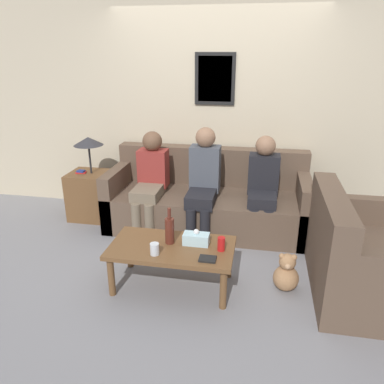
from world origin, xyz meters
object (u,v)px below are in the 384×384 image
Objects in this scene: person_right at (263,183)px; coffee_table at (172,251)px; couch_side at (363,260)px; wine_bottle at (170,230)px; drinking_glass at (155,249)px; teddy_bear at (286,274)px; couch_main at (208,201)px; person_middle at (203,179)px; person_left at (150,177)px.

coffee_table is at bearing -123.32° from person_right.
wine_bottle is (-1.69, -0.17, 0.22)m from couch_side.
wine_bottle reaches higher than drinking_glass.
teddy_bear is at bearing -76.50° from person_right.
couch_main is 1.32m from coffee_table.
coffee_table is 0.95× the size of person_right.
drinking_glass is 0.09× the size of person_right.
person_middle is (0.13, 1.06, 0.13)m from wine_bottle.
drinking_glass is at bearing -123.23° from person_right.
teddy_bear is (-0.64, -0.10, -0.16)m from couch_side.
couch_side is 1.13× the size of coffee_table.
teddy_bear is (1.12, 0.30, -0.30)m from drinking_glass.
wine_bottle is at bearing -125.61° from person_right.
couch_side is at bearing 12.62° from drinking_glass.
coffee_table is (-0.13, -1.32, 0.04)m from couch_main.
person_middle is at bearing -2.35° from person_left.
coffee_table is 1.42m from person_right.
drinking_glass is at bearing -165.10° from teddy_bear.
teddy_bear is at bearing 4.25° from wine_bottle.
coffee_table is 3.24× the size of wine_bottle.
coffee_table is 0.19m from wine_bottle.
person_middle is (0.63, -0.03, 0.03)m from person_left.
wine_bottle is 1.11m from teddy_bear.
person_right is (-0.89, 0.94, 0.32)m from couch_side.
coffee_table is (-1.66, -0.23, 0.04)m from couch_side.
wine_bottle is 1.20m from person_left.
wine_bottle is 3.34× the size of drinking_glass.
couch_main is 1.91× the size of person_middle.
couch_side is at bearing 8.56° from teddy_bear.
person_left is (-2.18, 0.92, 0.32)m from couch_side.
person_middle is at bearing 132.75° from teddy_bear.
drinking_glass is (-0.11, -0.17, 0.11)m from coffee_table.
person_middle is at bearing 60.20° from couch_side.
teddy_bear is at bearing 98.56° from couch_side.
person_left reaches higher than couch_main.
person_middle reaches higher than teddy_bear.
coffee_table is at bearing 97.81° from couch_side.
person_right reaches higher than couch_main.
person_right reaches higher than wine_bottle.
drinking_glass reaches higher than teddy_bear.
person_middle reaches higher than coffee_table.
wine_bottle is at bearing 95.90° from couch_side.
teddy_bear is (1.54, -1.01, -0.48)m from person_left.
couch_side is 1.01× the size of person_middle.
coffee_table is 10.82× the size of drinking_glass.
drinking_glass is at bearing 102.62° from couch_side.
teddy_bear is (1.01, 0.13, -0.20)m from coffee_table.
person_right is at bearing 103.50° from teddy_bear.
couch_side is 2.39m from person_left.
person_middle is at bearing -96.97° from couch_main.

